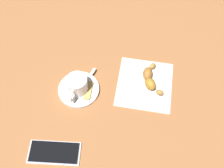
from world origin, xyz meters
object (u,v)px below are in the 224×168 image
Objects in this scene: espresso_cup at (77,85)px; sugar_packet at (88,90)px; saucer at (79,90)px; croissant at (150,79)px; teaspoon at (82,88)px; cell_phone at (54,152)px; napkin at (145,84)px.

espresso_cup is 1.42× the size of sugar_packet.
croissant is at bearing -160.60° from saucer.
espresso_cup is 0.04m from sugar_packet.
saucer is 2.02× the size of sugar_packet.
espresso_cup reaches higher than teaspoon.
sugar_packet is 0.21m from cell_phone.
espresso_cup is at bearing 18.28° from napkin.
saucer is 1.42× the size of espresso_cup.
croissant is (-0.20, -0.07, 0.00)m from teaspoon.
croissant is (-0.18, -0.08, 0.00)m from sugar_packet.
espresso_cup is at bearing -94.36° from cell_phone.
saucer is at bearing 17.48° from napkin.
espresso_cup is at bearing 20.13° from croissant.
cell_phone is at bearing 163.95° from sugar_packet.
saucer reaches higher than napkin.
napkin is (-0.20, -0.06, -0.00)m from saucer.
teaspoon is 0.20m from napkin.
sugar_packet is at bearing 176.78° from saucer.
espresso_cup is 0.60× the size of cell_phone.
napkin is (-0.17, -0.06, -0.01)m from sugar_packet.
sugar_packet is at bearing 22.95° from croissant.
saucer is 0.01m from teaspoon.
teaspoon is at bearing 17.42° from napkin.
cell_phone is at bearing 50.73° from croissant.
saucer is at bearing 18.35° from teaspoon.
napkin is at bearing 42.16° from croissant.
napkin is at bearing -128.82° from cell_phone.
napkin is 1.55× the size of croissant.
croissant is at bearing -137.84° from napkin.
espresso_cup reaches higher than saucer.
croissant is at bearing -159.87° from espresso_cup.
napkin is 0.34m from cell_phone.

